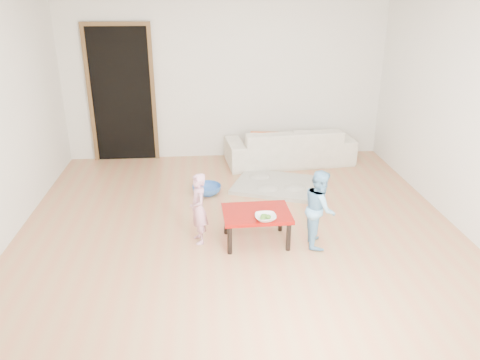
{
  "coord_description": "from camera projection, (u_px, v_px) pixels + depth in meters",
  "views": [
    {
      "loc": [
        -0.39,
        -4.81,
        2.54
      ],
      "look_at": [
        0.0,
        -0.2,
        0.65
      ],
      "focal_mm": 35.0,
      "sensor_mm": 36.0,
      "label": 1
    }
  ],
  "objects": [
    {
      "name": "blanket",
      "position": [
        275.0,
        185.0,
        6.49
      ],
      "size": [
        1.33,
        1.23,
        0.05
      ],
      "primitive_type": null,
      "rotation": [
        0.0,
        0.0,
        -0.37
      ],
      "color": "#B5B2A0",
      "rests_on": "floor"
    },
    {
      "name": "right_wall",
      "position": [
        465.0,
        111.0,
        5.13
      ],
      "size": [
        0.02,
        5.0,
        2.6
      ],
      "primitive_type": "cube",
      "color": "silver",
      "rests_on": "floor"
    },
    {
      "name": "doorway",
      "position": [
        122.0,
        96.0,
        7.21
      ],
      "size": [
        1.02,
        0.08,
        2.11
      ],
      "primitive_type": null,
      "color": "brown",
      "rests_on": "back_wall"
    },
    {
      "name": "sofa",
      "position": [
        289.0,
        145.0,
        7.29
      ],
      "size": [
        2.01,
        0.95,
        0.57
      ],
      "primitive_type": "imported",
      "rotation": [
        0.0,
        0.0,
        3.24
      ],
      "color": "silver",
      "rests_on": "floor"
    },
    {
      "name": "child_pink",
      "position": [
        198.0,
        209.0,
        4.94
      ],
      "size": [
        0.25,
        0.32,
        0.78
      ],
      "primitive_type": "imported",
      "rotation": [
        0.0,
        0.0,
        -1.34
      ],
      "color": "#D05F90",
      "rests_on": "floor"
    },
    {
      "name": "broccoli",
      "position": [
        266.0,
        217.0,
        4.77
      ],
      "size": [
        0.12,
        0.12,
        0.06
      ],
      "primitive_type": null,
      "color": "#2D5919",
      "rests_on": "red_table"
    },
    {
      "name": "child_blue",
      "position": [
        320.0,
        208.0,
        4.89
      ],
      "size": [
        0.36,
        0.44,
        0.84
      ],
      "primitive_type": "imported",
      "rotation": [
        0.0,
        0.0,
        1.46
      ],
      "color": "#5EA9DB",
      "rests_on": "floor"
    },
    {
      "name": "cushion",
      "position": [
        265.0,
        139.0,
        7.07
      ],
      "size": [
        0.53,
        0.48,
        0.13
      ],
      "primitive_type": "cube",
      "rotation": [
        0.0,
        0.0,
        -0.15
      ],
      "color": "#E25719",
      "rests_on": "sofa"
    },
    {
      "name": "back_wall",
      "position": [
        225.0,
        76.0,
        7.25
      ],
      "size": [
        5.0,
        0.02,
        2.6
      ],
      "primitive_type": "cube",
      "color": "silver",
      "rests_on": "floor"
    },
    {
      "name": "floor",
      "position": [
        239.0,
        225.0,
        5.43
      ],
      "size": [
        5.0,
        5.0,
        0.01
      ],
      "primitive_type": "cube",
      "color": "#C07B52",
      "rests_on": "ground"
    },
    {
      "name": "bowl",
      "position": [
        266.0,
        217.0,
        4.77
      ],
      "size": [
        0.22,
        0.22,
        0.05
      ],
      "primitive_type": "imported",
      "color": "white",
      "rests_on": "red_table"
    },
    {
      "name": "basin",
      "position": [
        207.0,
        190.0,
        6.24
      ],
      "size": [
        0.39,
        0.39,
        0.12
      ],
      "primitive_type": "imported",
      "color": "#2F61B1",
      "rests_on": "floor"
    },
    {
      "name": "red_table",
      "position": [
        256.0,
        227.0,
        5.02
      ],
      "size": [
        0.73,
        0.55,
        0.36
      ],
      "primitive_type": null,
      "rotation": [
        0.0,
        0.0,
        0.03
      ],
      "color": "maroon",
      "rests_on": "floor"
    }
  ]
}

